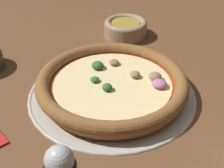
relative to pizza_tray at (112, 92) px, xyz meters
The scene contains 4 objects.
ground_plane 0.00m from the pizza_tray, ahead, with size 3.00×3.00×0.00m, color brown.
pizza_tray is the anchor object (origin of this frame).
pizza 0.02m from the pizza_tray, 136.19° to the left, with size 0.32×0.32×0.04m.
bowl_near 0.29m from the pizza_tray, 166.79° to the right, with size 0.12×0.12×0.05m.
Camera 1 is at (0.51, 0.19, 0.40)m, focal length 50.00 mm.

